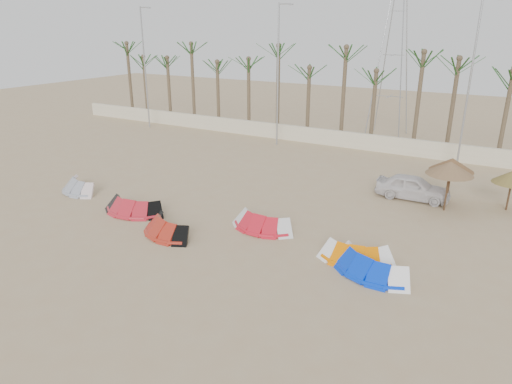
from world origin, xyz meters
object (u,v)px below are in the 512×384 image
Objects in this scene: parasol_mid at (452,165)px; car at (413,187)px; kite_red_left at (137,204)px; parasol_left at (450,168)px; kite_red_mid at (170,225)px; kite_grey at (82,184)px; kite_red_right at (265,220)px; kite_orange at (359,251)px; kite_blue at (371,261)px.

parasol_mid is 0.66× the size of car.
kite_red_left is 16.59m from parasol_left.
parasol_mid is at bearing 43.37° from kite_red_mid.
kite_grey is 1.18× the size of parasol_mid.
parasol_mid reaches higher than kite_grey.
car reaches higher than kite_red_right.
parasol_mid is at bearing 23.39° from kite_grey.
car reaches higher than kite_grey.
parasol_mid is (19.37, 8.38, 1.94)m from kite_grey.
kite_grey is 20.91m from parasol_left.
car is (17.51, 8.50, 0.28)m from kite_grey.
kite_orange is (11.92, 0.68, -0.00)m from kite_red_left.
kite_red_mid is at bearing -167.78° from kite_orange.
kite_red_mid and kite_red_right have the same top height.
kite_red_mid is at bearing -139.01° from parasol_left.
parasol_left is at bearing -117.76° from car.
kite_grey is 17.82m from kite_blue.
kite_blue is 9.22m from car.
parasol_mid is at bearing 46.22° from kite_red_right.
parasol_left is at bearing 79.15° from kite_blue.
parasol_mid is 2.50m from car.
kite_red_mid is at bearing -136.63° from parasol_mid.
kite_red_left is 12.62m from kite_blue.
kite_orange is 0.94m from kite_blue.
parasol_left is at bearing 30.40° from kite_red_left.
kite_grey and kite_red_mid have the same top height.
kite_red_right is at bearing 36.81° from kite_red_mid.
kite_red_mid is 8.88m from kite_orange.
kite_grey is 5.24m from kite_red_left.
parasol_mid reaches higher than kite_blue.
kite_grey is 12.11m from kite_red_right.
kite_orange is at bearing -106.68° from parasol_left.
kite_red_right is at bearing 170.22° from kite_orange.
kite_red_right is 5.91m from kite_blue.
kite_orange is at bearing 138.40° from kite_blue.
parasol_left is (10.97, 9.54, 1.95)m from kite_red_mid.
car is at bearing 87.30° from kite_orange.
kite_red_mid is 15.19m from parasol_mid.
kite_red_mid is 0.89× the size of kite_blue.
car is (-1.89, 0.93, -1.67)m from parasol_left.
parasol_left is 0.67× the size of car.
kite_red_mid is 13.86m from car.
kite_red_right is 0.83× the size of kite_blue.
kite_orange is at bearing -9.78° from kite_red_right.
kite_orange is 8.60m from car.
car is at bearing 91.87° from kite_blue.
kite_red_right is 5.09m from kite_orange.
kite_red_left is at bearing -167.39° from kite_red_right.
parasol_mid reaches higher than kite_red_right.
parasol_left is (7.31, 6.79, 1.95)m from kite_red_right.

